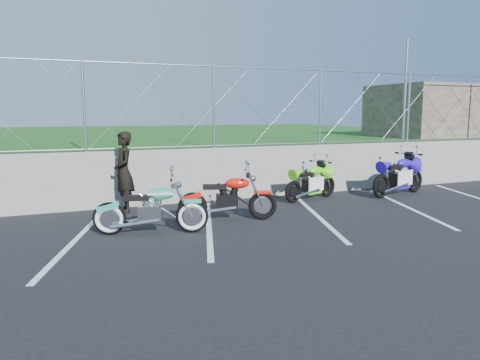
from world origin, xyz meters
name	(u,v)px	position (x,y,z in m)	size (l,w,h in m)	color
ground	(228,238)	(0.00, 0.00, 0.00)	(90.00, 90.00, 0.00)	black
retaining_wall	(175,176)	(0.00, 3.50, 0.65)	(30.00, 0.22, 1.30)	slate
grass_field	(116,147)	(0.00, 13.50, 0.65)	(30.00, 20.00, 1.30)	#174A13
stone_building	(445,111)	(10.50, 5.50, 2.20)	(5.00, 3.00, 1.80)	brown
chain_link_fence	(174,106)	(0.00, 3.50, 2.30)	(28.00, 0.03, 2.00)	gray
sign_pole	(405,91)	(7.20, 3.90, 2.80)	(0.08, 0.08, 3.00)	gray
parking_lines	(265,220)	(1.20, 1.00, 0.00)	(18.29, 4.31, 0.01)	silver
cruiser_turquoise	(152,211)	(-1.12, 0.83, 0.41)	(2.00, 0.75, 1.02)	black
naked_orange	(229,199)	(0.53, 1.28, 0.42)	(1.93, 0.80, 0.99)	black
sportbike_green	(312,184)	(3.25, 2.61, 0.40)	(1.75, 0.73, 0.94)	black
sportbike_blue	(399,177)	(5.71, 2.28, 0.47)	(2.06, 0.79, 1.09)	black
person_standing	(124,172)	(-1.29, 2.90, 0.88)	(0.64, 0.42, 1.75)	black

